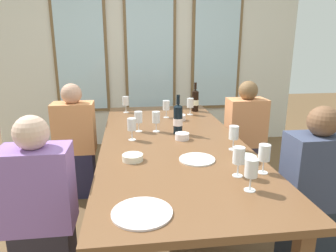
{
  "coord_description": "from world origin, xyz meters",
  "views": [
    {
      "loc": [
        -0.32,
        -2.27,
        1.49
      ],
      "look_at": [
        0.0,
        0.22,
        0.79
      ],
      "focal_mm": 32.94,
      "sensor_mm": 36.0,
      "label": 1
    }
  ],
  "objects_px": {
    "tasting_bowl_2": "(246,159)",
    "wine_glass_5": "(132,125)",
    "wine_glass_4": "(166,106)",
    "seated_person_0": "(76,144)",
    "wine_glass_2": "(234,133)",
    "wine_glass_6": "(138,118)",
    "white_plate_0": "(142,213)",
    "wine_glass_8": "(251,169)",
    "tasting_bowl_3": "(180,117)",
    "wine_glass_1": "(190,103)",
    "wine_glass_9": "(126,102)",
    "wine_bottle_1": "(195,100)",
    "tasting_bowl_1": "(133,158)",
    "wine_bottle_0": "(178,119)",
    "dining_table": "(172,147)",
    "wine_glass_3": "(156,118)",
    "wine_glass_7": "(264,153)",
    "seated_person_2": "(41,214)",
    "tasting_bowl_0": "(182,136)",
    "wine_glass_0": "(239,157)",
    "white_plate_1": "(197,159)",
    "seated_person_3": "(313,194)",
    "seated_person_1": "(245,138)"
  },
  "relations": [
    {
      "from": "wine_bottle_1",
      "to": "wine_glass_4",
      "type": "height_order",
      "value": "wine_bottle_1"
    },
    {
      "from": "seated_person_0",
      "to": "seated_person_1",
      "type": "bearing_deg",
      "value": -0.67
    },
    {
      "from": "tasting_bowl_1",
      "to": "wine_glass_5",
      "type": "distance_m",
      "value": 0.44
    },
    {
      "from": "wine_glass_2",
      "to": "wine_glass_6",
      "type": "xyz_separation_m",
      "value": [
        -0.65,
        0.54,
        0.0
      ]
    },
    {
      "from": "wine_glass_0",
      "to": "wine_glass_6",
      "type": "distance_m",
      "value": 1.11
    },
    {
      "from": "tasting_bowl_3",
      "to": "wine_glass_1",
      "type": "xyz_separation_m",
      "value": [
        0.15,
        0.21,
        0.09
      ]
    },
    {
      "from": "wine_glass_0",
      "to": "white_plate_0",
      "type": "bearing_deg",
      "value": -149.61
    },
    {
      "from": "wine_bottle_0",
      "to": "tasting_bowl_1",
      "type": "distance_m",
      "value": 0.68
    },
    {
      "from": "wine_glass_4",
      "to": "seated_person_0",
      "type": "xyz_separation_m",
      "value": [
        -0.89,
        -0.09,
        -0.33
      ]
    },
    {
      "from": "wine_glass_0",
      "to": "wine_glass_1",
      "type": "bearing_deg",
      "value": 89.02
    },
    {
      "from": "tasting_bowl_2",
      "to": "wine_glass_9",
      "type": "bearing_deg",
      "value": 116.97
    },
    {
      "from": "wine_bottle_1",
      "to": "wine_glass_9",
      "type": "bearing_deg",
      "value": 178.05
    },
    {
      "from": "seated_person_3",
      "to": "wine_glass_7",
      "type": "bearing_deg",
      "value": -167.56
    },
    {
      "from": "wine_bottle_1",
      "to": "wine_glass_7",
      "type": "distance_m",
      "value": 1.66
    },
    {
      "from": "wine_glass_0",
      "to": "wine_bottle_1",
      "type": "bearing_deg",
      "value": 86.16
    },
    {
      "from": "tasting_bowl_3",
      "to": "wine_glass_6",
      "type": "xyz_separation_m",
      "value": [
        -0.41,
        -0.33,
        0.09
      ]
    },
    {
      "from": "white_plate_1",
      "to": "tasting_bowl_3",
      "type": "bearing_deg",
      "value": 86.84
    },
    {
      "from": "tasting_bowl_1",
      "to": "wine_glass_2",
      "type": "bearing_deg",
      "value": 9.36
    },
    {
      "from": "white_plate_1",
      "to": "tasting_bowl_0",
      "type": "xyz_separation_m",
      "value": [
        -0.02,
        0.44,
        0.02
      ]
    },
    {
      "from": "seated_person_3",
      "to": "wine_glass_0",
      "type": "bearing_deg",
      "value": -168.8
    },
    {
      "from": "wine_glass_4",
      "to": "white_plate_1",
      "type": "bearing_deg",
      "value": -87.08
    },
    {
      "from": "wine_glass_3",
      "to": "wine_glass_7",
      "type": "relative_size",
      "value": 1.0
    },
    {
      "from": "wine_glass_6",
      "to": "seated_person_0",
      "type": "bearing_deg",
      "value": 148.36
    },
    {
      "from": "wine_bottle_1",
      "to": "wine_glass_5",
      "type": "distance_m",
      "value": 1.17
    },
    {
      "from": "wine_glass_3",
      "to": "wine_glass_7",
      "type": "bearing_deg",
      "value": -59.6
    },
    {
      "from": "dining_table",
      "to": "white_plate_1",
      "type": "bearing_deg",
      "value": -76.79
    },
    {
      "from": "tasting_bowl_1",
      "to": "wine_glass_5",
      "type": "bearing_deg",
      "value": 89.51
    },
    {
      "from": "white_plate_0",
      "to": "wine_glass_8",
      "type": "bearing_deg",
      "value": 15.02
    },
    {
      "from": "tasting_bowl_3",
      "to": "wine_glass_0",
      "type": "xyz_separation_m",
      "value": [
        0.12,
        -1.3,
        0.09
      ]
    },
    {
      "from": "wine_glass_9",
      "to": "wine_glass_2",
      "type": "bearing_deg",
      "value": -59.3
    },
    {
      "from": "tasting_bowl_0",
      "to": "seated_person_0",
      "type": "height_order",
      "value": "seated_person_0"
    },
    {
      "from": "tasting_bowl_0",
      "to": "wine_glass_8",
      "type": "height_order",
      "value": "wine_glass_8"
    },
    {
      "from": "tasting_bowl_2",
      "to": "wine_glass_5",
      "type": "relative_size",
      "value": 0.72
    },
    {
      "from": "tasting_bowl_3",
      "to": "wine_glass_9",
      "type": "height_order",
      "value": "wine_glass_9"
    },
    {
      "from": "tasting_bowl_0",
      "to": "wine_glass_3",
      "type": "xyz_separation_m",
      "value": [
        -0.18,
        0.24,
        0.09
      ]
    },
    {
      "from": "dining_table",
      "to": "wine_glass_5",
      "type": "bearing_deg",
      "value": 174.76
    },
    {
      "from": "white_plate_1",
      "to": "wine_glass_4",
      "type": "distance_m",
      "value": 1.16
    },
    {
      "from": "wine_bottle_0",
      "to": "wine_glass_3",
      "type": "distance_m",
      "value": 0.19
    },
    {
      "from": "white_plate_0",
      "to": "dining_table",
      "type": "bearing_deg",
      "value": 74.98
    },
    {
      "from": "dining_table",
      "to": "wine_glass_5",
      "type": "xyz_separation_m",
      "value": [
        -0.31,
        0.03,
        0.18
      ]
    },
    {
      "from": "tasting_bowl_2",
      "to": "wine_glass_8",
      "type": "height_order",
      "value": "wine_glass_8"
    },
    {
      "from": "wine_glass_1",
      "to": "wine_glass_8",
      "type": "distance_m",
      "value": 1.69
    },
    {
      "from": "wine_glass_7",
      "to": "seated_person_2",
      "type": "distance_m",
      "value": 1.33
    },
    {
      "from": "wine_bottle_1",
      "to": "seated_person_3",
      "type": "xyz_separation_m",
      "value": [
        0.45,
        -1.57,
        -0.33
      ]
    },
    {
      "from": "wine_glass_2",
      "to": "wine_glass_3",
      "type": "bearing_deg",
      "value": 134.03
    },
    {
      "from": "white_plate_1",
      "to": "wine_glass_9",
      "type": "height_order",
      "value": "wine_glass_9"
    },
    {
      "from": "dining_table",
      "to": "tasting_bowl_1",
      "type": "relative_size",
      "value": 18.67
    },
    {
      "from": "tasting_bowl_1",
      "to": "wine_glass_8",
      "type": "distance_m",
      "value": 0.78
    },
    {
      "from": "wine_bottle_1",
      "to": "wine_glass_5",
      "type": "relative_size",
      "value": 1.8
    },
    {
      "from": "wine_glass_5",
      "to": "wine_glass_6",
      "type": "xyz_separation_m",
      "value": [
        0.06,
        0.23,
        0.0
      ]
    }
  ]
}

